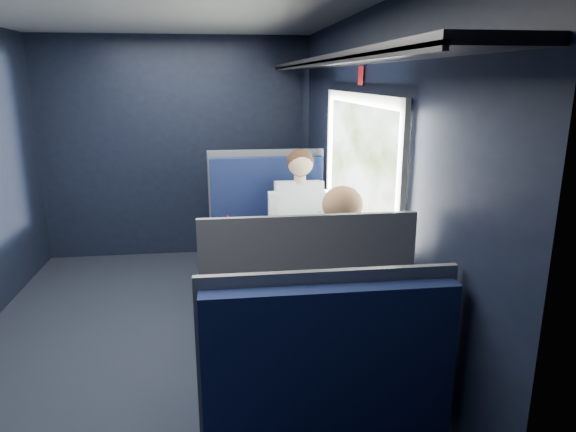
{
  "coord_description": "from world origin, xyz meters",
  "views": [
    {
      "loc": [
        0.45,
        -3.4,
        1.88
      ],
      "look_at": [
        0.9,
        0.0,
        0.95
      ],
      "focal_mm": 32.0,
      "sensor_mm": 36.0,
      "label": 1
    }
  ],
  "objects": [
    {
      "name": "ground",
      "position": [
        0.0,
        0.0,
        -0.01
      ],
      "size": [
        2.8,
        4.2,
        0.01
      ],
      "primitive_type": "cube",
      "color": "black"
    },
    {
      "name": "room_shell",
      "position": [
        0.02,
        0.0,
        1.48
      ],
      "size": [
        3.0,
        4.4,
        2.4
      ],
      "color": "black",
      "rests_on": "ground"
    },
    {
      "name": "table",
      "position": [
        1.03,
        0.0,
        0.66
      ],
      "size": [
        0.62,
        1.0,
        0.74
      ],
      "color": "#54565E",
      "rests_on": "ground"
    },
    {
      "name": "seat_bay_near",
      "position": [
        0.84,
        0.87,
        0.42
      ],
      "size": [
        1.05,
        0.62,
        1.26
      ],
      "color": "#0D153A",
      "rests_on": "ground"
    },
    {
      "name": "seat_bay_far",
      "position": [
        0.85,
        -0.87,
        0.41
      ],
      "size": [
        1.04,
        0.62,
        1.26
      ],
      "color": "#0D153A",
      "rests_on": "ground"
    },
    {
      "name": "seat_row_front",
      "position": [
        0.85,
        1.8,
        0.41
      ],
      "size": [
        1.04,
        0.51,
        1.16
      ],
      "color": "#0D153A",
      "rests_on": "ground"
    },
    {
      "name": "man",
      "position": [
        1.1,
        0.7,
        0.72
      ],
      "size": [
        0.53,
        0.56,
        1.32
      ],
      "color": "black",
      "rests_on": "ground"
    },
    {
      "name": "woman",
      "position": [
        1.1,
        -0.71,
        0.73
      ],
      "size": [
        0.53,
        0.56,
        1.32
      ],
      "color": "black",
      "rests_on": "ground"
    },
    {
      "name": "papers",
      "position": [
        0.93,
        -0.07,
        0.74
      ],
      "size": [
        0.61,
        0.82,
        0.01
      ],
      "primitive_type": "cube",
      "rotation": [
        0.0,
        0.0,
        0.11
      ],
      "color": "white",
      "rests_on": "table"
    },
    {
      "name": "laptop",
      "position": [
        1.38,
        -0.01,
        0.81
      ],
      "size": [
        0.31,
        0.37,
        0.24
      ],
      "color": "silver",
      "rests_on": "table"
    },
    {
      "name": "bottle_small",
      "position": [
        1.33,
        0.31,
        0.83
      ],
      "size": [
        0.06,
        0.06,
        0.2
      ],
      "color": "silver",
      "rests_on": "table"
    },
    {
      "name": "cup",
      "position": [
        1.33,
        0.44,
        0.79
      ],
      "size": [
        0.07,
        0.07,
        0.09
      ],
      "primitive_type": "cylinder",
      "color": "white",
      "rests_on": "table"
    }
  ]
}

